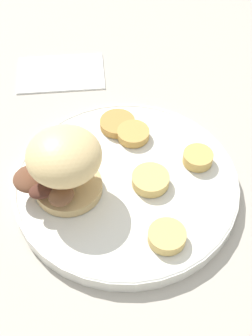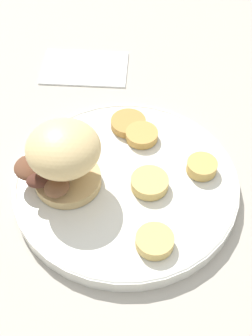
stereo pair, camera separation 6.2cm
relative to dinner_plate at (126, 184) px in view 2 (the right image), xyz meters
name	(u,v)px [view 2 (the right image)]	position (x,y,z in m)	size (l,w,h in m)	color
ground_plane	(126,189)	(0.00, 0.00, -0.01)	(4.00, 4.00, 0.00)	#B2A899
dinner_plate	(126,184)	(0.00, 0.00, 0.00)	(0.31, 0.31, 0.02)	white
sandwich	(62,157)	(0.06, -0.06, 0.06)	(0.11, 0.12, 0.10)	tan
potato_round_0	(202,167)	(-0.08, 0.07, 0.02)	(0.04, 0.04, 0.02)	tan
potato_round_1	(150,183)	(-0.01, 0.03, 0.02)	(0.05, 0.05, 0.01)	#DBB766
potato_round_2	(142,135)	(-0.08, -0.03, 0.02)	(0.05, 0.05, 0.01)	tan
potato_round_3	(128,123)	(-0.08, -0.06, 0.02)	(0.05, 0.05, 0.01)	#BC8942
potato_round_4	(155,241)	(0.06, 0.09, 0.02)	(0.05, 0.05, 0.01)	#DBB766
napkin	(85,67)	(-0.16, -0.23, -0.01)	(0.15, 0.10, 0.01)	white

